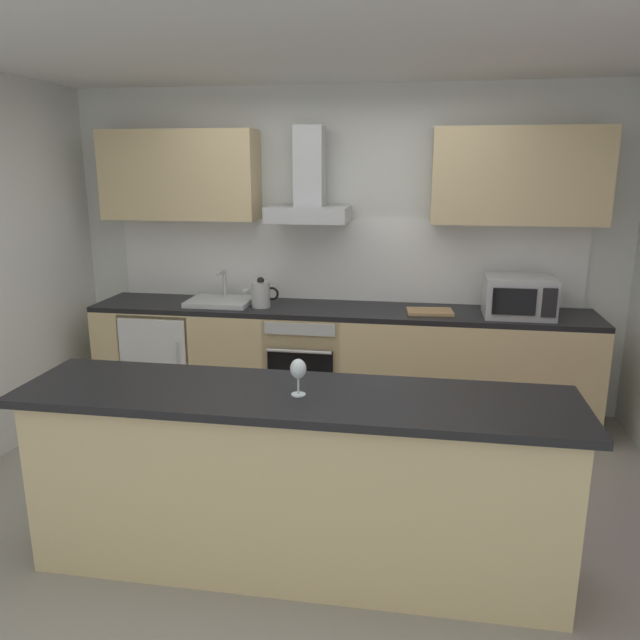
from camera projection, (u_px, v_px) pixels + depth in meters
ground at (306, 508)px, 3.67m from camera, size 5.47×4.46×0.02m
ceiling at (303, 36)px, 3.03m from camera, size 5.47×4.46×0.02m
wall_back at (345, 251)px, 5.07m from camera, size 5.47×0.12×2.60m
backsplash_tile at (344, 260)px, 5.02m from camera, size 3.80×0.02×0.66m
counter_back at (338, 363)px, 4.91m from camera, size 3.93×0.60×0.90m
counter_island at (295, 481)px, 3.01m from camera, size 2.68×0.64×0.94m
upper_cabinets at (342, 176)px, 4.70m from camera, size 3.88×0.32×0.70m
oven at (307, 361)px, 4.92m from camera, size 0.60×0.62×0.80m
refrigerator at (168, 358)px, 5.12m from camera, size 0.58×0.60×0.85m
microwave at (519, 297)px, 4.50m from camera, size 0.50×0.38×0.30m
sink at (220, 301)px, 4.93m from camera, size 0.50×0.40×0.26m
kettle at (261, 294)px, 4.81m from camera, size 0.29×0.15×0.24m
range_hood at (309, 192)px, 4.72m from camera, size 0.62×0.45×0.72m
wine_glass at (298, 370)px, 2.84m from camera, size 0.08×0.08×0.18m
chopping_board at (430, 312)px, 4.64m from camera, size 0.36×0.25×0.02m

